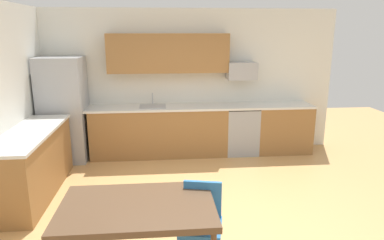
{
  "coord_description": "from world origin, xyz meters",
  "views": [
    {
      "loc": [
        -0.47,
        -4.03,
        2.29
      ],
      "look_at": [
        0.0,
        1.0,
        1.0
      ],
      "focal_mm": 32.66,
      "sensor_mm": 36.0,
      "label": 1
    }
  ],
  "objects_px": {
    "dining_table": "(138,211)",
    "oven_range": "(241,130)",
    "microwave": "(241,71)",
    "refrigerator": "(64,110)",
    "chair_near_table": "(201,219)"
  },
  "relations": [
    {
      "from": "oven_range",
      "to": "dining_table",
      "type": "height_order",
      "value": "oven_range"
    },
    {
      "from": "microwave",
      "to": "refrigerator",
      "type": "bearing_deg",
      "value": -176.82
    },
    {
      "from": "refrigerator",
      "to": "dining_table",
      "type": "bearing_deg",
      "value": -66.11
    },
    {
      "from": "oven_range",
      "to": "chair_near_table",
      "type": "bearing_deg",
      "value": -109.36
    },
    {
      "from": "oven_range",
      "to": "dining_table",
      "type": "relative_size",
      "value": 0.65
    },
    {
      "from": "refrigerator",
      "to": "microwave",
      "type": "relative_size",
      "value": 3.44
    },
    {
      "from": "oven_range",
      "to": "chair_near_table",
      "type": "height_order",
      "value": "oven_range"
    },
    {
      "from": "chair_near_table",
      "to": "microwave",
      "type": "bearing_deg",
      "value": 71.17
    },
    {
      "from": "dining_table",
      "to": "chair_near_table",
      "type": "height_order",
      "value": "chair_near_table"
    },
    {
      "from": "refrigerator",
      "to": "chair_near_table",
      "type": "bearing_deg",
      "value": -56.82
    },
    {
      "from": "microwave",
      "to": "dining_table",
      "type": "distance_m",
      "value": 4.04
    },
    {
      "from": "microwave",
      "to": "chair_near_table",
      "type": "relative_size",
      "value": 0.64
    },
    {
      "from": "chair_near_table",
      "to": "dining_table",
      "type": "bearing_deg",
      "value": -165.35
    },
    {
      "from": "refrigerator",
      "to": "oven_range",
      "type": "distance_m",
      "value": 3.28
    },
    {
      "from": "dining_table",
      "to": "oven_range",
      "type": "bearing_deg",
      "value": 62.93
    }
  ]
}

